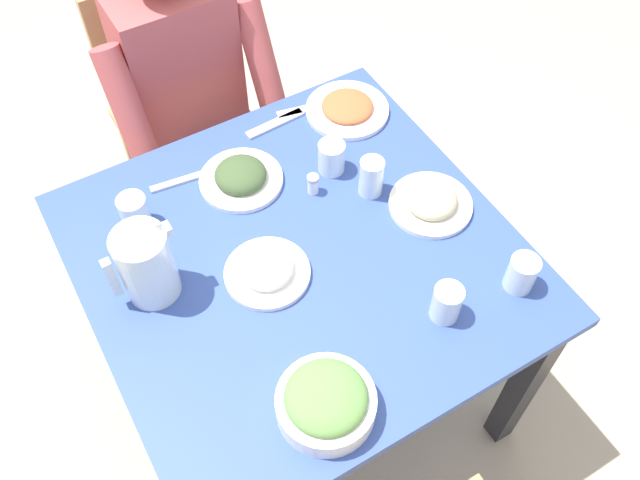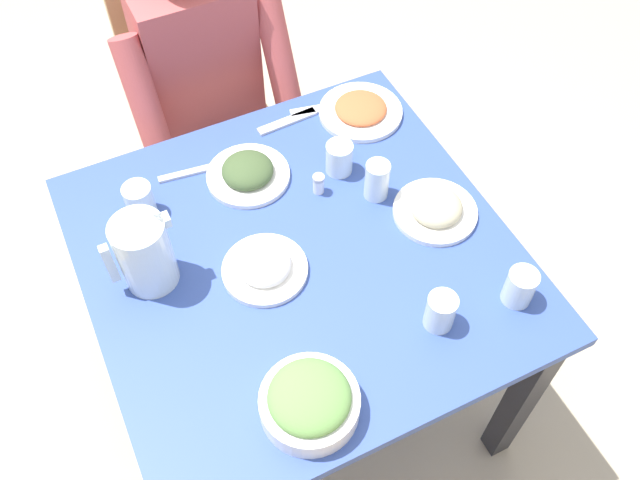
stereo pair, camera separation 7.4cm
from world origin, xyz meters
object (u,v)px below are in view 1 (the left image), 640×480
at_px(salad_bowl, 326,401).
at_px(water_glass_near_left, 447,303).
at_px(water_pitcher, 146,265).
at_px(salt_shaker, 313,184).
at_px(plate_yoghurt, 267,270).
at_px(water_glass_center, 522,273).
at_px(water_glass_far_right, 134,212).
at_px(water_glass_far_left, 331,157).
at_px(plate_rice_curry, 347,108).
at_px(plate_beans, 431,202).
at_px(water_glass_near_right, 371,177).
at_px(dining_table, 300,279).
at_px(chair_near, 177,101).
at_px(diner_near, 196,105).
at_px(plate_dolmas, 241,177).

height_order(salad_bowl, water_glass_near_left, water_glass_near_left).
bearing_deg(water_pitcher, salad_bowl, 112.89).
distance_m(water_pitcher, salt_shaker, 0.46).
xyz_separation_m(plate_yoghurt, water_glass_center, (-0.47, 0.31, 0.03)).
bearing_deg(water_glass_far_right, plate_yoghurt, 124.52).
height_order(water_glass_near_left, water_glass_far_left, water_glass_near_left).
distance_m(plate_rice_curry, plate_yoghurt, 0.57).
distance_m(water_glass_far_left, salt_shaker, 0.09).
bearing_deg(water_glass_far_right, salad_bowl, 103.23).
bearing_deg(salt_shaker, plate_beans, 139.95).
distance_m(plate_yoghurt, water_glass_far_right, 0.35).
height_order(water_pitcher, water_glass_near_right, water_pitcher).
relative_size(dining_table, chair_near, 1.09).
distance_m(water_glass_far_right, water_glass_near_right, 0.57).
relative_size(diner_near, salt_shaker, 21.90).
relative_size(water_pitcher, water_glass_center, 2.10).
xyz_separation_m(diner_near, salad_bowl, (0.16, 1.01, 0.11)).
bearing_deg(diner_near, water_glass_near_left, 100.25).
bearing_deg(water_glass_center, water_glass_near_right, -71.27).
bearing_deg(plate_yoghurt, water_glass_near_right, -164.71).
relative_size(dining_table, plate_dolmas, 4.58).
height_order(water_pitcher, water_glass_near_left, water_pitcher).
distance_m(chair_near, plate_rice_curry, 0.64).
distance_m(plate_rice_curry, salt_shaker, 0.30).
distance_m(salad_bowl, water_glass_far_left, 0.65).
distance_m(water_pitcher, plate_yoghurt, 0.27).
bearing_deg(water_glass_far_right, water_pitcher, 79.16).
bearing_deg(plate_rice_curry, water_glass_far_right, 6.47).
xyz_separation_m(diner_near, water_glass_near_left, (-0.17, 0.95, 0.11)).
bearing_deg(plate_dolmas, chair_near, -93.81).
relative_size(diner_near, plate_dolmas, 5.61).
relative_size(dining_table, water_glass_near_right, 9.30).
relative_size(chair_near, water_glass_center, 9.79).
xyz_separation_m(dining_table, plate_beans, (-0.35, 0.04, 0.13)).
bearing_deg(water_glass_near_left, plate_rice_curry, -103.24).
xyz_separation_m(plate_dolmas, water_glass_near_right, (-0.26, 0.19, 0.03)).
height_order(chair_near, water_glass_near_right, chair_near).
relative_size(water_glass_far_left, water_glass_near_right, 0.82).
bearing_deg(water_glass_near_right, dining_table, 17.76).
bearing_deg(plate_beans, salad_bowl, 33.25).
bearing_deg(chair_near, water_glass_near_right, 106.09).
bearing_deg(water_glass_far_left, water_glass_near_right, 111.92).
distance_m(plate_yoghurt, water_glass_near_right, 0.35).
distance_m(water_pitcher, plate_dolmas, 0.37).
distance_m(dining_table, water_glass_near_right, 0.30).
height_order(water_glass_near_left, water_glass_near_right, water_glass_near_right).
xyz_separation_m(salad_bowl, water_glass_far_right, (0.15, -0.63, 0.00)).
bearing_deg(salt_shaker, chair_near, -81.86).
bearing_deg(salad_bowl, water_pitcher, -67.11).
distance_m(plate_rice_curry, water_glass_near_left, 0.67).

